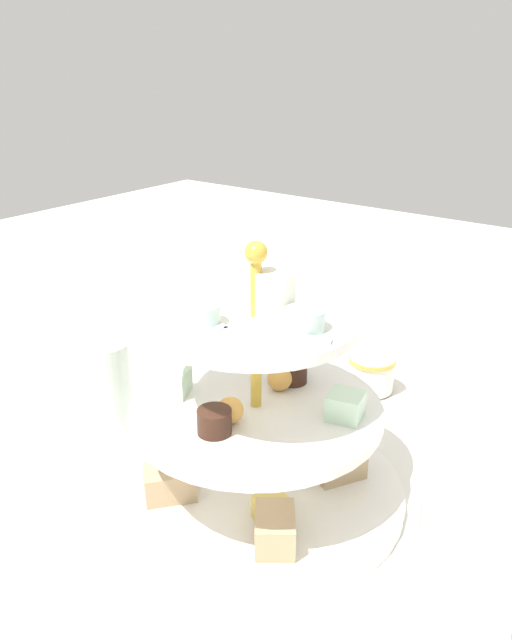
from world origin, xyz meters
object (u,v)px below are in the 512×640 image
Objects in this scene: water_glass_short_left at (270,358)px; tiered_serving_stand at (256,428)px; teacup_with_saucer at (371,376)px; water_glass_mid_back at (105,385)px; water_glass_tall_right at (464,590)px.

tiered_serving_stand is at bearing -57.06° from water_glass_short_left.
teacup_with_saucer is 0.33m from water_glass_mid_back.
water_glass_tall_right is 1.53× the size of teacup_with_saucer.
water_glass_mid_back is (-0.09, -0.20, 0.02)m from water_glass_short_left.
water_glass_tall_right is (0.23, -0.07, -0.01)m from tiered_serving_stand.
water_glass_tall_right is at bearing -37.12° from water_glass_short_left.
tiered_serving_stand reaches higher than water_glass_short_left.
water_glass_short_left is at bearing 66.98° from water_glass_mid_back.
teacup_with_saucer is (-0.01, 0.25, -0.05)m from tiered_serving_stand.
water_glass_mid_back is (-0.44, 0.07, -0.02)m from water_glass_tall_right.
teacup_with_saucer is 0.87× the size of water_glass_mid_back.
tiered_serving_stand is 0.22m from water_glass_mid_back.
water_glass_mid_back is at bearing -129.51° from teacup_with_saucer.
tiered_serving_stand reaches higher than water_glass_mid_back.
water_glass_mid_back is at bearing -179.90° from tiered_serving_stand.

